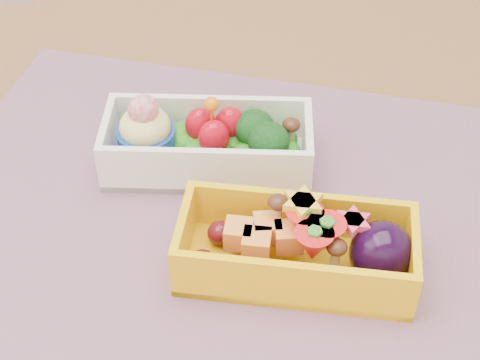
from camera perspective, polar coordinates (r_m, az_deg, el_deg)
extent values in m
cube|color=brown|center=(0.64, -3.43, -4.03)|extent=(1.20, 0.80, 0.04)
cube|color=gray|center=(0.62, -0.59, -3.01)|extent=(0.66, 0.60, 0.00)
cube|color=white|center=(0.65, -2.54, 2.81)|extent=(0.20, 0.12, 0.05)
ellipsoid|color=green|center=(0.66, -2.52, 2.34)|extent=(0.18, 0.11, 0.02)
cylinder|color=#153EA3|center=(0.66, -7.26, 2.75)|extent=(0.05, 0.05, 0.03)
sphere|color=red|center=(0.63, -7.56, 5.45)|extent=(0.03, 0.03, 0.03)
ellipsoid|color=#B40618|center=(0.65, -3.09, 4.30)|extent=(0.03, 0.02, 0.03)
ellipsoid|color=#B40618|center=(0.64, -2.05, 3.31)|extent=(0.03, 0.02, 0.03)
ellipsoid|color=#B40618|center=(0.65, -0.79, 4.37)|extent=(0.03, 0.02, 0.03)
sphere|color=orange|center=(0.63, -2.24, 5.92)|extent=(0.01, 0.01, 0.01)
ellipsoid|color=black|center=(0.65, 1.11, 4.09)|extent=(0.04, 0.04, 0.03)
ellipsoid|color=black|center=(0.63, 2.25, 3.08)|extent=(0.04, 0.04, 0.03)
ellipsoid|color=#3F2111|center=(0.65, 4.01, 4.31)|extent=(0.02, 0.02, 0.01)
cube|color=yellow|center=(0.56, 4.38, -5.37)|extent=(0.20, 0.14, 0.05)
ellipsoid|color=#520F16|center=(0.57, 0.54, -5.87)|extent=(0.11, 0.08, 0.02)
cube|color=orange|center=(0.56, 1.74, -4.33)|extent=(0.06, 0.05, 0.02)
cone|color=red|center=(0.56, 4.99, -3.48)|extent=(0.04, 0.04, 0.03)
cone|color=red|center=(0.55, 6.67, -4.44)|extent=(0.04, 0.04, 0.03)
cone|color=red|center=(0.55, 5.72, -5.17)|extent=(0.04, 0.04, 0.03)
cylinder|color=yellow|center=(0.55, 4.92, -1.77)|extent=(0.03, 0.03, 0.01)
cylinder|color=#E53F5B|center=(0.55, 8.79, -3.22)|extent=(0.03, 0.03, 0.01)
ellipsoid|color=#3F2111|center=(0.57, 2.89, -2.96)|extent=(0.02, 0.02, 0.01)
ellipsoid|color=#3F2111|center=(0.55, 7.46, -5.79)|extent=(0.02, 0.02, 0.01)
ellipsoid|color=black|center=(0.56, 10.93, -5.55)|extent=(0.05, 0.05, 0.05)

